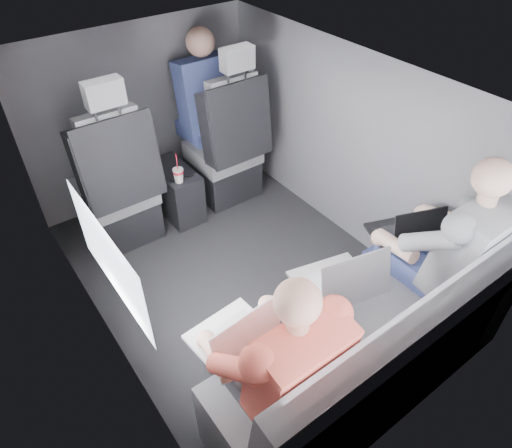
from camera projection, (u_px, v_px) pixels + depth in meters
floor at (242, 276)px, 3.09m from camera, size 2.60×2.60×0.00m
ceiling at (237, 85)px, 2.23m from camera, size 2.60×2.60×0.00m
panel_left at (91, 260)px, 2.25m from camera, size 0.02×2.60×1.35m
panel_right at (350, 149)px, 3.07m from camera, size 0.02×2.60×1.35m
panel_front at (142, 114)px, 3.46m from camera, size 1.80×0.02×1.35m
panel_back at (423, 348)px, 1.85m from camera, size 1.80×0.02×1.35m
side_window at (109, 260)px, 1.93m from camera, size 0.02×0.75×0.42m
seatbelt at (238, 114)px, 3.20m from camera, size 0.35×0.11×0.59m
front_seat_left at (118, 193)px, 3.15m from camera, size 0.52×0.58×1.26m
front_seat_right at (227, 153)px, 3.56m from camera, size 0.52×0.58×1.26m
center_console at (176, 191)px, 3.51m from camera, size 0.24×0.48×0.41m
rear_bench at (365, 359)px, 2.24m from camera, size 1.60×0.57×0.92m
soda_cup at (178, 175)px, 3.22m from camera, size 0.08×0.08×0.23m
laptop_white at (235, 336)px, 1.95m from camera, size 0.35×0.34×0.25m
laptop_silver at (339, 280)px, 2.20m from camera, size 0.41×0.40×0.26m
laptop_black at (405, 230)px, 2.49m from camera, size 0.36×0.37×0.22m
passenger_rear_left at (274, 364)px, 1.87m from camera, size 0.47×0.60×1.18m
passenger_rear_right at (442, 251)px, 2.36m from camera, size 0.51×0.63×1.24m
passenger_front_right at (205, 99)px, 3.48m from camera, size 0.41×0.41×0.86m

